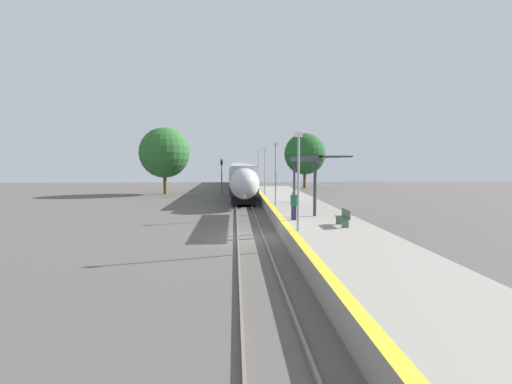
# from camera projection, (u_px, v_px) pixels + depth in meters

# --- Properties ---
(ground_plane) EXTENTS (120.00, 120.00, 0.00)m
(ground_plane) POSITION_uv_depth(u_px,v_px,m) (250.00, 238.00, 22.68)
(ground_plane) COLOR #56514C
(rail_left) EXTENTS (0.08, 90.00, 0.15)m
(rail_left) POSITION_uv_depth(u_px,v_px,m) (238.00, 237.00, 22.64)
(rail_left) COLOR slate
(rail_left) RESTS_ON ground_plane
(rail_right) EXTENTS (0.08, 90.00, 0.15)m
(rail_right) POSITION_uv_depth(u_px,v_px,m) (263.00, 236.00, 22.71)
(rail_right) COLOR slate
(rail_right) RESTS_ON ground_plane
(train) EXTENTS (2.81, 78.31, 3.91)m
(train) POSITION_uv_depth(u_px,v_px,m) (239.00, 173.00, 72.79)
(train) COLOR black
(train) RESTS_ON ground_plane
(platform_right) EXTENTS (4.83, 64.00, 0.95)m
(platform_right) POSITION_uv_depth(u_px,v_px,m) (322.00, 229.00, 22.87)
(platform_right) COLOR gray
(platform_right) RESTS_ON ground_plane
(platform_bench) EXTENTS (0.44, 1.55, 0.89)m
(platform_bench) POSITION_uv_depth(u_px,v_px,m) (344.00, 217.00, 21.05)
(platform_bench) COLOR #4C6B4C
(platform_bench) RESTS_ON platform_right
(person_waiting) EXTENTS (0.36, 0.22, 1.68)m
(person_waiting) POSITION_uv_depth(u_px,v_px,m) (294.00, 205.00, 23.17)
(person_waiting) COLOR navy
(person_waiting) RESTS_ON platform_right
(railway_signal) EXTENTS (0.28, 0.28, 4.57)m
(railway_signal) POSITION_uv_depth(u_px,v_px,m) (222.00, 174.00, 50.26)
(railway_signal) COLOR #59595E
(railway_signal) RESTS_ON ground_plane
(lamppost_near) EXTENTS (0.36, 0.20, 4.82)m
(lamppost_near) POSITION_uv_depth(u_px,v_px,m) (298.00, 174.00, 19.36)
(lamppost_near) COLOR #9E9EA3
(lamppost_near) RESTS_ON platform_right
(lamppost_mid) EXTENTS (0.36, 0.20, 4.82)m
(lamppost_mid) POSITION_uv_depth(u_px,v_px,m) (276.00, 169.00, 30.03)
(lamppost_mid) COLOR #9E9EA3
(lamppost_mid) RESTS_ON platform_right
(lamppost_far) EXTENTS (0.36, 0.20, 4.82)m
(lamppost_far) POSITION_uv_depth(u_px,v_px,m) (265.00, 167.00, 40.70)
(lamppost_far) COLOR #9E9EA3
(lamppost_far) RESTS_ON platform_right
(lamppost_farthest) EXTENTS (0.36, 0.20, 4.82)m
(lamppost_farthest) POSITION_uv_depth(u_px,v_px,m) (259.00, 166.00, 51.37)
(lamppost_farthest) COLOR #9E9EA3
(lamppost_farthest) RESTS_ON platform_right
(station_canopy) EXTENTS (2.02, 11.57, 3.75)m
(station_canopy) POSITION_uv_depth(u_px,v_px,m) (311.00, 160.00, 28.91)
(station_canopy) COLOR #333842
(station_canopy) RESTS_ON platform_right
(background_tree_left) EXTENTS (6.57, 6.57, 8.74)m
(background_tree_left) POSITION_uv_depth(u_px,v_px,m) (164.00, 153.00, 52.13)
(background_tree_left) COLOR brown
(background_tree_left) RESTS_ON ground_plane
(background_tree_right) EXTENTS (6.58, 6.58, 8.79)m
(background_tree_right) POSITION_uv_depth(u_px,v_px,m) (305.00, 154.00, 63.40)
(background_tree_right) COLOR brown
(background_tree_right) RESTS_ON ground_plane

